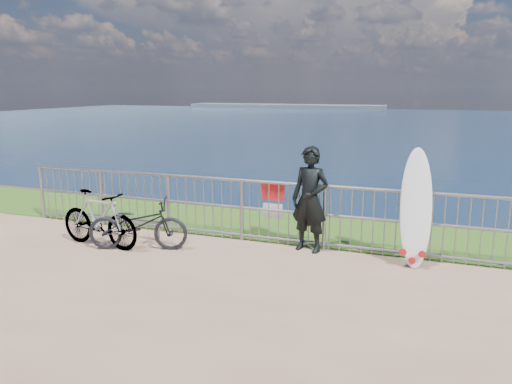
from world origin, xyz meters
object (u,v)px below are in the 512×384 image
at_px(surfboard, 416,212).
at_px(bicycle_near, 138,224).
at_px(surfer, 310,199).
at_px(bicycle_far, 99,219).

bearing_deg(surfboard, bicycle_near, -169.68).
distance_m(surfer, surfboard, 1.69).
distance_m(surfboard, bicycle_near, 4.52).
bearing_deg(surfer, surfboard, 8.55).
height_order(surfer, surfboard, surfboard).
bearing_deg(bicycle_near, surfboard, -98.62).
xyz_separation_m(surfer, surfboard, (1.69, -0.13, -0.04)).
bearing_deg(surfer, bicycle_far, -150.27).
xyz_separation_m(surfer, bicycle_near, (-2.74, -0.94, -0.44)).
relative_size(surfboard, bicycle_far, 1.11).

